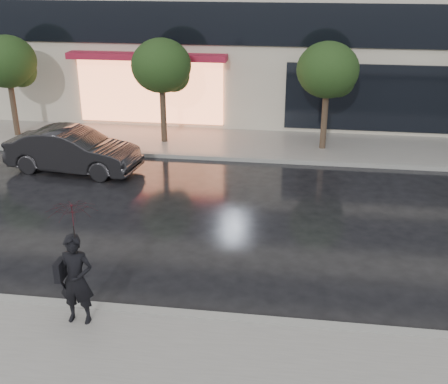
# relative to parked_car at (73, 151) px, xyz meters

# --- Properties ---
(ground) EXTENTS (120.00, 120.00, 0.00)m
(ground) POSITION_rel_parked_car_xyz_m (5.28, -6.68, -0.73)
(ground) COLOR black
(ground) RESTS_ON ground
(sidewalk_far) EXTENTS (60.00, 3.50, 0.12)m
(sidewalk_far) POSITION_rel_parked_car_xyz_m (5.28, 3.57, -0.67)
(sidewalk_far) COLOR slate
(sidewalk_far) RESTS_ON ground
(curb_near) EXTENTS (60.00, 0.25, 0.14)m
(curb_near) POSITION_rel_parked_car_xyz_m (5.28, -7.68, -0.66)
(curb_near) COLOR gray
(curb_near) RESTS_ON ground
(curb_far) EXTENTS (60.00, 0.25, 0.14)m
(curb_far) POSITION_rel_parked_car_xyz_m (5.28, 1.82, -0.66)
(curb_far) COLOR gray
(curb_far) RESTS_ON ground
(tree_far_west) EXTENTS (2.20, 2.20, 3.99)m
(tree_far_west) POSITION_rel_parked_car_xyz_m (-3.66, 3.35, 2.19)
(tree_far_west) COLOR #33261C
(tree_far_west) RESTS_ON ground
(tree_mid_west) EXTENTS (2.20, 2.20, 3.99)m
(tree_mid_west) POSITION_rel_parked_car_xyz_m (2.34, 3.35, 2.19)
(tree_mid_west) COLOR #33261C
(tree_mid_west) RESTS_ON ground
(tree_mid_east) EXTENTS (2.20, 2.20, 3.99)m
(tree_mid_east) POSITION_rel_parked_car_xyz_m (8.34, 3.35, 2.19)
(tree_mid_east) COLOR #33261C
(tree_mid_east) RESTS_ON ground
(parked_car) EXTENTS (4.57, 2.06, 1.45)m
(parked_car) POSITION_rel_parked_car_xyz_m (0.00, 0.00, 0.00)
(parked_car) COLOR black
(parked_car) RESTS_ON ground
(pedestrian_with_umbrella) EXTENTS (0.93, 0.95, 2.50)m
(pedestrian_with_umbrella) POSITION_rel_parked_car_xyz_m (3.44, -8.18, 0.97)
(pedestrian_with_umbrella) COLOR black
(pedestrian_with_umbrella) RESTS_ON sidewalk_near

